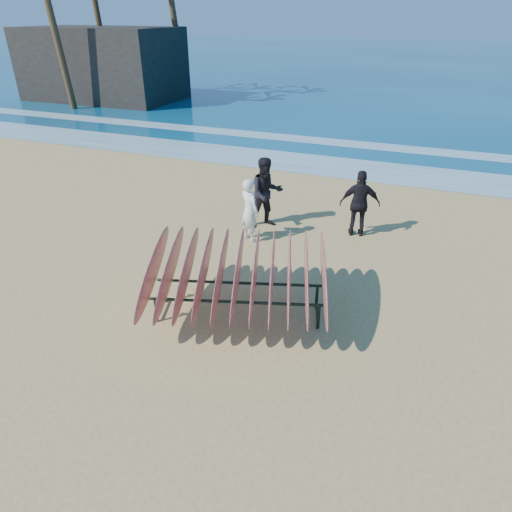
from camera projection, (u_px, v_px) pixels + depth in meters
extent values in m
plane|color=tan|center=(240.00, 320.00, 8.51)|extent=(120.00, 120.00, 0.00)
plane|color=navy|center=(426.00, 60.00, 53.51)|extent=(160.00, 160.00, 0.00)
plane|color=white|center=(349.00, 168.00, 16.69)|extent=(160.00, 160.00, 0.00)
plane|color=white|center=(365.00, 145.00, 19.55)|extent=(160.00, 160.00, 0.00)
cylinder|color=black|center=(156.00, 310.00, 8.34)|extent=(0.06, 0.06, 0.50)
cylinder|color=black|center=(319.00, 317.00, 8.16)|extent=(0.06, 0.06, 0.50)
cylinder|color=black|center=(165.00, 291.00, 8.91)|extent=(0.06, 0.06, 0.50)
cylinder|color=black|center=(317.00, 297.00, 8.73)|extent=(0.06, 0.06, 0.50)
cylinder|color=black|center=(236.00, 302.00, 8.13)|extent=(3.07, 1.02, 0.06)
cylinder|color=black|center=(240.00, 283.00, 8.70)|extent=(3.07, 1.02, 0.06)
cylinder|color=black|center=(161.00, 308.00, 8.71)|extent=(0.24, 0.63, 0.04)
cylinder|color=black|center=(317.00, 314.00, 8.53)|extent=(0.24, 0.63, 0.04)
ellipsoid|color=maroon|center=(153.00, 270.00, 8.32)|extent=(0.87, 2.56, 1.08)
ellipsoid|color=maroon|center=(170.00, 271.00, 8.30)|extent=(0.87, 2.56, 1.08)
ellipsoid|color=maroon|center=(187.00, 271.00, 8.28)|extent=(0.87, 2.56, 1.08)
ellipsoid|color=maroon|center=(204.00, 272.00, 8.26)|extent=(0.87, 2.56, 1.08)
ellipsoid|color=maroon|center=(221.00, 272.00, 8.24)|extent=(0.87, 2.56, 1.08)
ellipsoid|color=maroon|center=(238.00, 273.00, 8.22)|extent=(0.87, 2.56, 1.08)
ellipsoid|color=maroon|center=(255.00, 274.00, 8.20)|extent=(0.87, 2.56, 1.08)
ellipsoid|color=maroon|center=(272.00, 274.00, 8.19)|extent=(0.87, 2.56, 1.08)
ellipsoid|color=maroon|center=(289.00, 275.00, 8.17)|extent=(0.87, 2.56, 1.08)
ellipsoid|color=maroon|center=(307.00, 276.00, 8.15)|extent=(0.87, 2.56, 1.08)
ellipsoid|color=maroon|center=(324.00, 276.00, 8.13)|extent=(0.87, 2.56, 1.08)
imported|color=white|center=(249.00, 210.00, 11.12)|extent=(0.69, 0.61, 1.59)
imported|color=black|center=(266.00, 193.00, 11.79)|extent=(1.14, 1.11, 1.85)
imported|color=black|center=(360.00, 204.00, 11.34)|extent=(1.06, 0.64, 1.70)
cube|color=#2D2823|center=(102.00, 64.00, 28.85)|extent=(9.52, 5.29, 4.23)
cylinder|color=brown|center=(49.00, 6.00, 23.96)|extent=(0.36, 1.35, 10.58)
cylinder|color=brown|center=(176.00, 32.00, 28.48)|extent=(0.36, 1.71, 7.83)
cylinder|color=brown|center=(99.00, 21.00, 28.95)|extent=(0.36, 0.94, 9.00)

